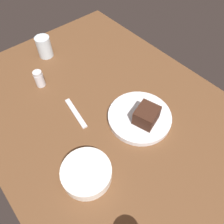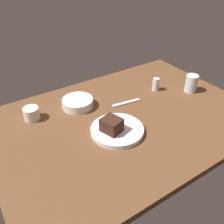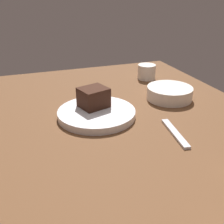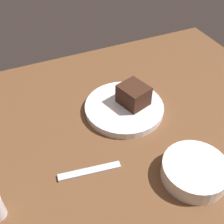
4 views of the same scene
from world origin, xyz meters
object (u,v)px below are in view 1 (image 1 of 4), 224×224
(salt_shaker, at_px, (39,79))
(dessert_spoon, at_px, (76,113))
(dessert_plate, at_px, (139,117))
(chocolate_cake_slice, at_px, (146,115))
(water_glass, at_px, (44,47))
(side_bowl, at_px, (86,173))

(salt_shaker, xyz_separation_m, dessert_spoon, (-0.21, -0.02, -0.03))
(dessert_plate, xyz_separation_m, chocolate_cake_slice, (-0.03, 0.00, 0.04))
(water_glass, relative_size, side_bowl, 0.61)
(chocolate_cake_slice, bearing_deg, dessert_spoon, 39.49)
(dessert_plate, bearing_deg, dessert_spoon, 43.94)
(dessert_plate, bearing_deg, water_glass, 7.78)
(salt_shaker, height_order, dessert_spoon, salt_shaker)
(water_glass, height_order, dessert_spoon, water_glass)
(side_bowl, relative_size, dessert_spoon, 1.01)
(salt_shaker, distance_m, dessert_spoon, 0.22)
(dessert_plate, height_order, side_bowl, side_bowl)
(dessert_plate, bearing_deg, salt_shaker, 25.93)
(side_bowl, bearing_deg, water_glass, -18.89)
(chocolate_cake_slice, height_order, dessert_spoon, chocolate_cake_slice)
(chocolate_cake_slice, distance_m, salt_shaker, 0.45)
(water_glass, bearing_deg, side_bowl, 161.11)
(chocolate_cake_slice, relative_size, side_bowl, 0.52)
(salt_shaker, bearing_deg, water_glass, -36.87)
(side_bowl, bearing_deg, salt_shaker, -11.29)
(chocolate_cake_slice, relative_size, water_glass, 0.84)
(salt_shaker, relative_size, side_bowl, 0.46)
(water_glass, xyz_separation_m, dessert_spoon, (-0.36, 0.09, -0.04))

